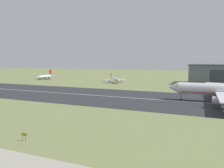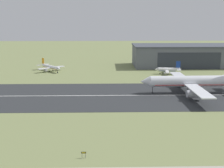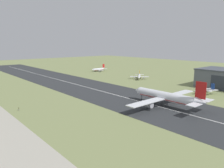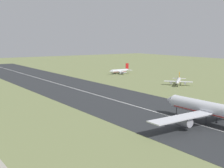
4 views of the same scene
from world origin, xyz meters
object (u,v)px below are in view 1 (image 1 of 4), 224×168
(airplane_parked_east, at_px, (216,85))
(runway_sign, at_px, (24,135))
(airplane_parked_centre, at_px, (45,77))
(airplane_parked_west, at_px, (115,79))

(airplane_parked_east, bearing_deg, runway_sign, -111.02)
(airplane_parked_centre, relative_size, airplane_parked_east, 1.10)
(airplane_parked_west, distance_m, airplane_parked_east, 76.47)
(runway_sign, bearing_deg, airplane_parked_centre, 128.31)
(airplane_parked_centre, xyz_separation_m, airplane_parked_east, (152.76, -17.82, 0.18))
(airplane_parked_centre, bearing_deg, runway_sign, -51.69)
(airplane_parked_centre, height_order, airplane_parked_east, airplane_parked_centre)
(airplane_parked_west, height_order, airplane_parked_east, airplane_parked_east)
(airplane_parked_east, height_order, runway_sign, airplane_parked_east)
(airplane_parked_west, relative_size, runway_sign, 12.37)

